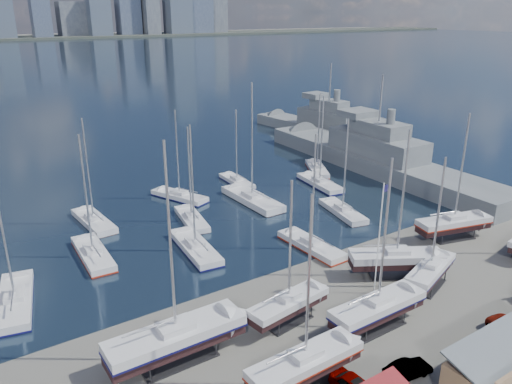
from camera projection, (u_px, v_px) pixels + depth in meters
ground at (374, 300)px, 49.52m from camera, size 1400.00×1400.00×0.00m
sailboat_cradle_0 at (176, 337)px, 40.17m from camera, size 11.60×3.25×18.54m
sailboat_cradle_1 at (305, 363)px, 37.48m from camera, size 9.68×2.87×15.60m
sailboat_cradle_2 at (289, 304)px, 45.27m from camera, size 8.58×3.43×13.80m
sailboat_cradle_3 at (378, 307)px, 44.52m from camera, size 9.86×2.79×15.93m
sailboat_cradle_4 at (396, 258)px, 53.34m from camera, size 9.91×7.38×16.10m
sailboat_cradle_5 at (431, 270)px, 51.14m from camera, size 8.88×5.01×14.00m
sailboat_cradle_6 at (454, 223)px, 62.28m from camera, size 10.22×5.10×15.91m
sailboat_moored_0 at (16, 303)px, 48.46m from camera, size 5.16×11.15×16.09m
sailboat_moored_1 at (93, 255)px, 57.87m from camera, size 3.36×10.37×15.32m
sailboat_moored_2 at (94, 222)px, 66.96m from camera, size 3.44×10.18×15.13m
sailboat_moored_3 at (195, 249)px, 59.44m from camera, size 4.14×11.00×16.06m
sailboat_moored_4 at (192, 220)px, 67.73m from camera, size 4.22×9.46×13.80m
sailboat_moored_5 at (180, 197)px, 76.12m from camera, size 6.14×9.88×14.33m
sailboat_moored_6 at (311, 247)px, 60.03m from camera, size 3.07×9.99×14.81m
sailboat_moored_7 at (252, 201)px, 74.60m from camera, size 3.54×12.35×18.61m
sailboat_moored_8 at (237, 182)px, 82.89m from camera, size 2.91×8.80×12.97m
sailboat_moored_9 at (343, 212)px, 70.30m from camera, size 4.67×9.83×14.31m
sailboat_moored_10 at (320, 184)px, 81.81m from camera, size 4.29×10.62×15.42m
sailboat_moored_11 at (317, 170)px, 89.25m from camera, size 7.20×9.83×14.59m
naval_ship_east at (375, 161)px, 89.77m from camera, size 10.90×53.98×18.83m
naval_ship_west at (328, 129)px, 114.19m from camera, size 11.25×43.14×17.84m
car_b at (408, 369)px, 38.86m from camera, size 4.22×1.97×1.34m
flagpole at (380, 232)px, 48.38m from camera, size 1.05×0.12×11.85m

